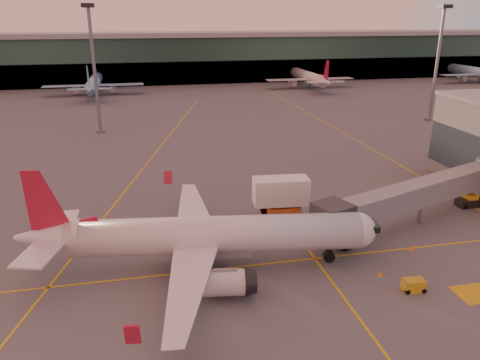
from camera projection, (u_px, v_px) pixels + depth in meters
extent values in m
plane|color=#4C4F54|center=(282.00, 291.00, 42.09)|extent=(600.00, 600.00, 0.00)
cube|color=gold|center=(268.00, 264.00, 46.70)|extent=(80.00, 0.25, 0.01)
cube|color=gold|center=(152.00, 157.00, 81.61)|extent=(31.30, 115.98, 0.01)
cube|color=gold|center=(317.00, 118.00, 112.52)|extent=(0.25, 160.00, 0.01)
cube|color=gold|center=(375.00, 340.00, 35.70)|extent=(0.25, 30.00, 0.01)
cube|color=#19382D|center=(169.00, 60.00, 170.32)|extent=(400.00, 18.00, 16.00)
cube|color=gray|center=(168.00, 34.00, 167.38)|extent=(400.00, 20.00, 1.60)
cube|color=black|center=(171.00, 74.00, 163.82)|extent=(400.00, 1.00, 8.00)
cube|color=#2D3D47|center=(478.00, 159.00, 63.52)|extent=(0.30, 21.60, 6.00)
cylinder|color=slate|center=(95.00, 72.00, 94.82)|extent=(0.70, 0.70, 25.00)
cube|color=black|center=(88.00, 5.00, 90.58)|extent=(2.40, 2.40, 0.80)
cube|color=slate|center=(101.00, 131.00, 98.91)|extent=(1.60, 1.60, 0.50)
cylinder|color=slate|center=(437.00, 66.00, 105.89)|extent=(0.70, 0.70, 25.00)
cube|color=black|center=(445.00, 6.00, 101.65)|extent=(2.40, 2.40, 0.80)
cube|color=slate|center=(429.00, 119.00, 109.98)|extent=(1.60, 1.60, 0.50)
cylinder|color=silver|center=(215.00, 234.00, 44.85)|extent=(28.13, 7.43, 3.58)
sphere|color=silver|center=(358.00, 230.00, 45.77)|extent=(3.51, 3.51, 3.51)
cube|color=black|center=(368.00, 226.00, 45.69)|extent=(1.92, 2.53, 0.63)
cone|color=silver|center=(48.00, 237.00, 43.71)|extent=(6.54, 4.22, 3.40)
cube|color=silver|center=(41.00, 252.00, 40.83)|extent=(4.37, 6.36, 0.18)
cylinder|color=silver|center=(225.00, 283.00, 40.43)|extent=(4.03, 2.83, 2.33)
cylinder|color=black|center=(194.00, 273.00, 43.45)|extent=(1.77, 1.47, 1.61)
cylinder|color=black|center=(194.00, 269.00, 43.28)|extent=(0.32, 0.32, 0.99)
cube|color=silver|center=(61.00, 222.00, 46.59)|extent=(2.89, 5.78, 0.18)
cylinder|color=silver|center=(221.00, 228.00, 50.67)|extent=(4.03, 2.83, 2.33)
cylinder|color=black|center=(195.00, 250.00, 47.83)|extent=(1.77, 1.47, 1.61)
cylinder|color=black|center=(195.00, 245.00, 47.66)|extent=(0.32, 0.32, 0.99)
cube|color=slate|center=(205.00, 246.00, 45.17)|extent=(9.16, 4.07, 1.43)
cylinder|color=black|center=(329.00, 256.00, 46.52)|extent=(1.22, 0.87, 1.13)
cube|color=slate|center=(423.00, 192.00, 54.72)|extent=(28.31, 12.89, 2.70)
cube|color=#2D3035|center=(332.00, 218.00, 47.85)|extent=(4.39, 4.39, 3.00)
cube|color=#2D3035|center=(341.00, 236.00, 49.87)|extent=(1.60, 2.40, 2.40)
cylinder|color=black|center=(344.00, 247.00, 49.13)|extent=(0.80, 0.40, 0.80)
cylinder|color=black|center=(336.00, 238.00, 51.16)|extent=(0.80, 0.40, 0.80)
cylinder|color=slate|center=(420.00, 212.00, 55.58)|extent=(0.50, 0.50, 2.58)
cube|color=#BA4C1A|center=(283.00, 211.00, 57.04)|extent=(3.86, 3.04, 1.71)
cube|color=silver|center=(281.00, 191.00, 56.10)|extent=(6.82, 3.41, 3.18)
cylinder|color=black|center=(268.00, 219.00, 55.64)|extent=(1.05, 0.49, 1.02)
cylinder|color=black|center=(302.00, 217.00, 56.11)|extent=(1.05, 0.49, 1.02)
cube|color=#B99317|center=(414.00, 285.00, 41.96)|extent=(1.98, 1.29, 1.14)
cylinder|color=black|center=(408.00, 292.00, 41.54)|extent=(0.49, 0.28, 0.47)
cylinder|color=black|center=(424.00, 291.00, 41.72)|extent=(0.49, 0.28, 0.47)
cube|color=black|center=(469.00, 202.00, 60.64)|extent=(3.28, 1.80, 1.05)
cube|color=#B99317|center=(470.00, 197.00, 60.40)|extent=(1.37, 1.56, 0.86)
cylinder|color=black|center=(465.00, 207.00, 59.75)|extent=(0.67, 0.30, 0.67)
cone|color=orange|center=(412.00, 248.00, 49.27)|extent=(0.44, 0.44, 0.56)
cube|color=orange|center=(412.00, 250.00, 49.36)|extent=(0.38, 0.38, 0.03)
cone|color=orange|center=(184.00, 197.00, 63.13)|extent=(0.41, 0.41, 0.52)
cube|color=orange|center=(184.00, 199.00, 63.21)|extent=(0.35, 0.35, 0.03)
cone|color=orange|center=(381.00, 274.00, 44.43)|extent=(0.40, 0.40, 0.51)
cube|color=orange|center=(380.00, 276.00, 44.51)|extent=(0.34, 0.34, 0.03)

